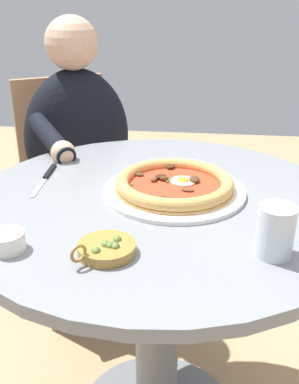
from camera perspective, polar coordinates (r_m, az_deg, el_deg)
dining_table at (r=1.12m, az=1.03°, el=-10.19°), size 0.88×0.88×0.74m
pizza_on_plate at (r=1.04m, az=3.24°, el=0.86°), size 0.33×0.33×0.04m
water_glass at (r=0.81m, az=15.87°, el=-5.28°), size 0.07×0.07×0.09m
steak_knife at (r=1.16m, az=-13.05°, el=2.14°), size 0.21×0.02×0.01m
ramekin_capers at (r=0.85m, az=-17.91°, el=-6.01°), size 0.07×0.07×0.03m
olive_pan at (r=0.80m, az=-5.61°, el=-7.26°), size 0.12×0.11×0.04m
diner_person at (r=1.67m, az=-8.77°, el=0.11°), size 0.58×0.44×1.11m
cafe_chair_diner at (r=1.78m, az=-10.12°, el=3.06°), size 0.55×0.55×0.88m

